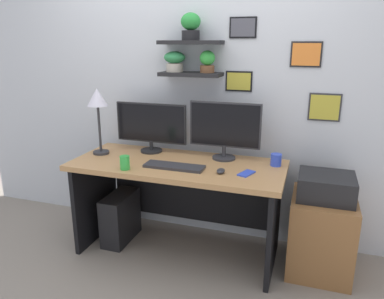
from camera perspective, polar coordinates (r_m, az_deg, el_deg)
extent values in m
plane|color=gray|center=(3.10, -2.12, -15.33)|extent=(8.00, 8.00, 0.00)
cube|color=silver|center=(3.07, 0.53, 11.14)|extent=(4.40, 0.04, 2.70)
cube|color=black|center=(2.95, -0.20, 11.59)|extent=(0.49, 0.20, 0.03)
cube|color=black|center=(2.94, -0.20, 16.26)|extent=(0.49, 0.20, 0.03)
cylinder|color=brown|center=(2.91, 2.37, 12.35)|extent=(0.11, 0.11, 0.06)
ellipsoid|color=green|center=(2.90, 2.39, 13.99)|extent=(0.12, 0.12, 0.11)
cylinder|color=black|center=(2.94, -0.20, 17.27)|extent=(0.14, 0.14, 0.07)
ellipsoid|color=#288C39|center=(2.94, -0.20, 19.23)|extent=(0.15, 0.15, 0.13)
cylinder|color=#B2A899|center=(2.99, -2.70, 12.56)|extent=(0.13, 0.13, 0.07)
ellipsoid|color=#2F874C|center=(2.99, -2.72, 14.08)|extent=(0.17, 0.17, 0.09)
cube|color=black|center=(2.89, 17.26, 13.89)|extent=(0.22, 0.02, 0.18)
cube|color=orange|center=(2.88, 17.26, 13.89)|extent=(0.20, 0.00, 0.16)
cube|color=black|center=(2.94, 7.92, 18.21)|extent=(0.21, 0.02, 0.15)
cube|color=#4C4C56|center=(2.93, 7.88, 18.21)|extent=(0.18, 0.00, 0.13)
cube|color=#2D2D33|center=(2.93, 19.85, 6.18)|extent=(0.23, 0.02, 0.21)
cube|color=gold|center=(2.92, 19.85, 6.15)|extent=(0.21, 0.00, 0.18)
cube|color=black|center=(2.96, 7.28, 10.44)|extent=(0.21, 0.02, 0.16)
cube|color=gold|center=(2.95, 7.24, 10.43)|extent=(0.19, 0.00, 0.13)
cube|color=tan|center=(2.79, -2.28, -2.46)|extent=(1.60, 0.68, 0.04)
cube|color=black|center=(3.24, -14.67, -7.32)|extent=(0.04, 0.62, 0.71)
cube|color=black|center=(2.78, 12.56, -11.30)|extent=(0.04, 0.62, 0.71)
cube|color=black|center=(3.17, -0.30, -6.61)|extent=(1.40, 0.02, 0.50)
cylinder|color=black|center=(3.08, -6.30, -0.17)|extent=(0.18, 0.18, 0.02)
cylinder|color=black|center=(3.07, -6.33, 0.66)|extent=(0.03, 0.03, 0.08)
cube|color=black|center=(3.03, -6.36, 4.13)|extent=(0.60, 0.02, 0.32)
cube|color=black|center=(3.02, -6.46, 4.08)|extent=(0.58, 0.00, 0.30)
cylinder|color=#2D2D33|center=(2.89, 4.95, -1.27)|extent=(0.18, 0.18, 0.02)
cylinder|color=#2D2D33|center=(2.87, 4.97, -0.25)|extent=(0.03, 0.03, 0.09)
cube|color=#2D2D33|center=(2.83, 5.12, 3.84)|extent=(0.55, 0.02, 0.35)
cube|color=black|center=(2.81, 5.06, 3.78)|extent=(0.53, 0.00, 0.32)
cube|color=#2D2D33|center=(2.67, -2.78, -2.62)|extent=(0.44, 0.14, 0.02)
ellipsoid|color=#2D2D33|center=(2.57, 4.46, -3.32)|extent=(0.06, 0.09, 0.03)
cylinder|color=#2D2D33|center=(3.10, -13.89, -0.43)|extent=(0.13, 0.13, 0.02)
cylinder|color=#2D2D33|center=(3.05, -14.14, 3.11)|extent=(0.02, 0.02, 0.37)
cone|color=silver|center=(3.00, -14.48, 7.86)|extent=(0.16, 0.16, 0.14)
cube|color=blue|center=(2.57, 8.43, -3.67)|extent=(0.11, 0.16, 0.01)
cylinder|color=blue|center=(2.77, 12.89, -1.57)|extent=(0.08, 0.08, 0.09)
cylinder|color=green|center=(2.67, -10.37, -2.02)|extent=(0.07, 0.07, 0.10)
cube|color=brown|center=(2.90, 19.32, -12.25)|extent=(0.44, 0.50, 0.57)
cube|color=black|center=(2.75, 20.04, -5.41)|extent=(0.38, 0.34, 0.17)
cube|color=black|center=(3.21, -11.00, -10.27)|extent=(0.18, 0.40, 0.41)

